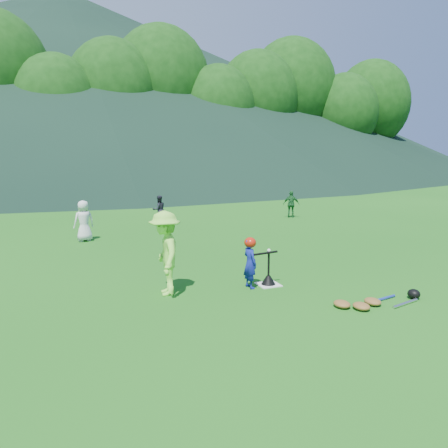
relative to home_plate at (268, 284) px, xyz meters
The scene contains 14 objects.
ground 0.01m from the home_plate, ahead, with size 120.00×120.00×0.00m, color #195C15.
home_plate is the anchor object (origin of this frame).
baseball 0.73m from the home_plate, ahead, with size 0.08×0.08×0.08m, color white.
batter_child 0.67m from the home_plate, behind, with size 0.37×0.24×1.02m, color navy.
adult_coach 2.28m from the home_plate, behind, with size 1.06×0.61×1.64m, color #94F548.
fielder_a 6.93m from the home_plate, 117.76° to the left, with size 0.62×0.40×1.27m, color silver.
fielder_b 8.44m from the home_plate, 92.09° to the left, with size 0.53×0.41×1.09m, color black.
fielder_c 9.47m from the home_plate, 56.79° to the left, with size 0.66×0.27×1.13m, color #1C5D29.
batting_tee 0.12m from the home_plate, ahead, with size 0.30×0.30×0.68m.
batter_gear 1.00m from the home_plate, behind, with size 0.73×0.26×0.38m.
equipment_pile 2.15m from the home_plate, 55.69° to the right, with size 1.80×0.60×0.19m.
outfield_fence 28.01m from the home_plate, 90.00° to the left, with size 70.07×0.08×1.33m.
tree_line 34.81m from the home_plate, 89.65° to the left, with size 70.04×11.40×14.82m.
distant_hills 83.52m from the home_plate, 95.33° to the left, with size 155.00×140.00×32.00m.
Camera 1 is at (-4.11, -7.80, 2.78)m, focal length 35.00 mm.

